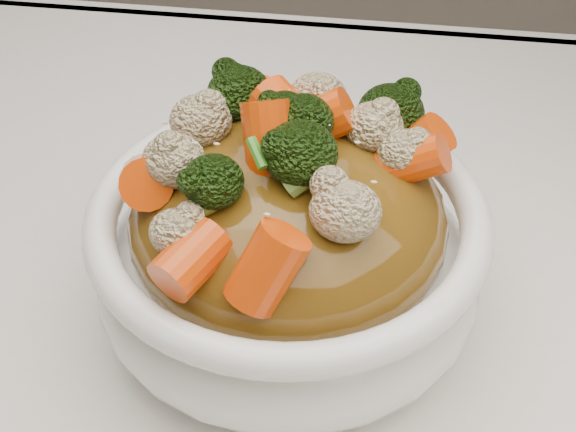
# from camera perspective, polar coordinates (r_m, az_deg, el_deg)

# --- Properties ---
(tablecloth) EXTENTS (1.20, 0.80, 0.04)m
(tablecloth) POSITION_cam_1_polar(r_m,az_deg,el_deg) (0.47, 6.00, -12.17)
(tablecloth) COLOR silver
(tablecloth) RESTS_ON dining_table
(bowl) EXTENTS (0.22, 0.22, 0.08)m
(bowl) POSITION_cam_1_polar(r_m,az_deg,el_deg) (0.45, 0.00, -3.11)
(bowl) COLOR white
(bowl) RESTS_ON tablecloth
(sauce_base) EXTENTS (0.18, 0.18, 0.09)m
(sauce_base) POSITION_cam_1_polar(r_m,az_deg,el_deg) (0.43, 0.00, -0.30)
(sauce_base) COLOR #593B0F
(sauce_base) RESTS_ON bowl
(carrots) EXTENTS (0.18, 0.18, 0.05)m
(carrots) POSITION_cam_1_polar(r_m,az_deg,el_deg) (0.39, 0.00, 6.53)
(carrots) COLOR #DA4307
(carrots) RESTS_ON sauce_base
(broccoli) EXTENTS (0.18, 0.18, 0.04)m
(broccoli) POSITION_cam_1_polar(r_m,az_deg,el_deg) (0.39, 0.00, 6.41)
(broccoli) COLOR black
(broccoli) RESTS_ON sauce_base
(cauliflower) EXTENTS (0.18, 0.18, 0.04)m
(cauliflower) POSITION_cam_1_polar(r_m,az_deg,el_deg) (0.39, 0.00, 6.17)
(cauliflower) COLOR #CFBB8D
(cauliflower) RESTS_ON sauce_base
(scallions) EXTENTS (0.13, 0.13, 0.02)m
(scallions) POSITION_cam_1_polar(r_m,az_deg,el_deg) (0.39, 0.00, 6.65)
(scallions) COLOR #38841E
(scallions) RESTS_ON sauce_base
(sesame_seeds) EXTENTS (0.16, 0.16, 0.01)m
(sesame_seeds) POSITION_cam_1_polar(r_m,az_deg,el_deg) (0.39, 0.00, 6.65)
(sesame_seeds) COLOR beige
(sesame_seeds) RESTS_ON sauce_base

